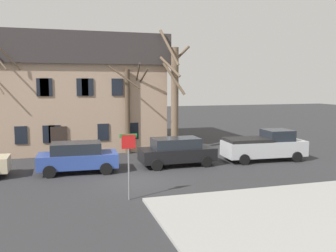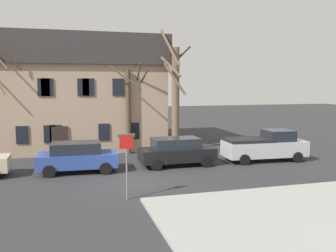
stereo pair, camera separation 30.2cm
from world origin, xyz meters
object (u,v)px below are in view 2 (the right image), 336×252
(car_blue_wagon, at_px, (77,157))
(pickup_truck_silver, at_px, (265,146))
(tree_bare_far, at_px, (175,95))
(building_main, at_px, (83,92))
(tree_bare_near, at_px, (3,100))
(tree_bare_mid, at_px, (129,107))
(bicycle_leaning, at_px, (73,151))
(street_sign_pole, at_px, (127,154))
(car_black_wagon, at_px, (177,151))

(car_blue_wagon, height_order, pickup_truck_silver, pickup_truck_silver)
(tree_bare_far, bearing_deg, building_main, 142.76)
(tree_bare_near, xyz_separation_m, tree_bare_far, (11.76, -0.71, 0.21))
(tree_bare_mid, bearing_deg, bicycle_leaning, -178.96)
(building_main, distance_m, tree_bare_far, 7.97)
(building_main, distance_m, pickup_truck_silver, 14.98)
(pickup_truck_silver, bearing_deg, street_sign_pole, -150.69)
(tree_bare_near, bearing_deg, building_main, 37.21)
(building_main, xyz_separation_m, pickup_truck_silver, (11.12, -9.44, -3.42))
(tree_bare_near, relative_size, pickup_truck_silver, 1.46)
(car_black_wagon, height_order, pickup_truck_silver, pickup_truck_silver)
(building_main, height_order, tree_bare_mid, building_main)
(tree_bare_near, xyz_separation_m, street_sign_pole, (6.46, -10.98, -1.95))
(bicycle_leaning, bearing_deg, street_sign_pole, -78.68)
(tree_bare_far, relative_size, bicycle_leaning, 5.08)
(tree_bare_near, bearing_deg, car_black_wagon, -26.30)
(building_main, distance_m, tree_bare_near, 6.81)
(car_black_wagon, distance_m, pickup_truck_silver, 6.03)
(tree_bare_mid, height_order, tree_bare_far, tree_bare_far)
(building_main, distance_m, car_blue_wagon, 10.05)
(tree_bare_near, relative_size, car_blue_wagon, 1.78)
(building_main, xyz_separation_m, bicycle_leaning, (-1.05, -4.61, -4.03))
(tree_bare_mid, xyz_separation_m, tree_bare_far, (3.38, -0.29, 0.82))
(tree_bare_near, height_order, tree_bare_far, tree_bare_far)
(tree_bare_mid, height_order, car_blue_wagon, tree_bare_mid)
(car_black_wagon, bearing_deg, tree_bare_far, 74.35)
(tree_bare_near, relative_size, car_black_wagon, 1.73)
(pickup_truck_silver, xyz_separation_m, bicycle_leaning, (-12.17, 4.83, -0.60))
(tree_bare_mid, height_order, car_black_wagon, tree_bare_mid)
(street_sign_pole, bearing_deg, tree_bare_near, 120.48)
(pickup_truck_silver, height_order, street_sign_pole, street_sign_pole)
(building_main, height_order, tree_bare_far, tree_bare_far)
(pickup_truck_silver, bearing_deg, tree_bare_near, 162.15)
(car_blue_wagon, relative_size, car_black_wagon, 0.97)
(tree_bare_far, bearing_deg, tree_bare_near, 176.56)
(building_main, distance_m, street_sign_pole, 15.31)
(tree_bare_mid, relative_size, pickup_truck_silver, 1.18)
(pickup_truck_silver, distance_m, bicycle_leaning, 13.11)
(tree_bare_near, distance_m, street_sign_pole, 12.89)
(tree_bare_mid, bearing_deg, car_blue_wagon, -128.26)
(building_main, xyz_separation_m, tree_bare_near, (-5.42, -4.11, -0.41))
(tree_bare_far, distance_m, bicycle_leaning, 8.33)
(building_main, relative_size, tree_bare_near, 1.55)
(building_main, distance_m, car_black_wagon, 11.16)
(car_blue_wagon, relative_size, street_sign_pole, 1.55)
(tree_bare_far, bearing_deg, bicycle_leaning, 178.35)
(car_blue_wagon, relative_size, bicycle_leaning, 2.58)
(building_main, bearing_deg, tree_bare_mid, -56.88)
(car_blue_wagon, distance_m, street_sign_pole, 6.12)
(tree_bare_mid, height_order, bicycle_leaning, tree_bare_mid)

